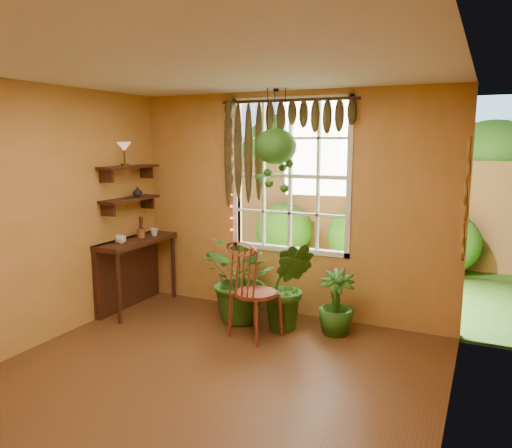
{
  "coord_description": "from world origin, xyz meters",
  "views": [
    {
      "loc": [
        2.18,
        -3.32,
        2.13
      ],
      "look_at": [
        0.08,
        1.15,
        1.29
      ],
      "focal_mm": 35.0,
      "sensor_mm": 36.0,
      "label": 1
    }
  ],
  "objects_px": {
    "counter_ledge": "(131,265)",
    "hanging_basket": "(276,151)",
    "potted_plant_left": "(243,279)",
    "potted_plant_mid": "(288,286)",
    "windsor_chair": "(253,305)"
  },
  "relations": [
    {
      "from": "counter_ledge",
      "to": "potted_plant_mid",
      "type": "height_order",
      "value": "potted_plant_mid"
    },
    {
      "from": "counter_ledge",
      "to": "potted_plant_mid",
      "type": "relative_size",
      "value": 1.18
    },
    {
      "from": "potted_plant_left",
      "to": "hanging_basket",
      "type": "bearing_deg",
      "value": 41.4
    },
    {
      "from": "potted_plant_left",
      "to": "windsor_chair",
      "type": "bearing_deg",
      "value": -50.64
    },
    {
      "from": "counter_ledge",
      "to": "windsor_chair",
      "type": "distance_m",
      "value": 1.89
    },
    {
      "from": "windsor_chair",
      "to": "potted_plant_mid",
      "type": "relative_size",
      "value": 1.22
    },
    {
      "from": "windsor_chair",
      "to": "potted_plant_left",
      "type": "bearing_deg",
      "value": 146.89
    },
    {
      "from": "counter_ledge",
      "to": "windsor_chair",
      "type": "bearing_deg",
      "value": -7.63
    },
    {
      "from": "potted_plant_left",
      "to": "hanging_basket",
      "type": "distance_m",
      "value": 1.53
    },
    {
      "from": "hanging_basket",
      "to": "potted_plant_mid",
      "type": "bearing_deg",
      "value": -44.61
    },
    {
      "from": "potted_plant_left",
      "to": "potted_plant_mid",
      "type": "distance_m",
      "value": 0.56
    },
    {
      "from": "counter_ledge",
      "to": "hanging_basket",
      "type": "xyz_separation_m",
      "value": [
        1.84,
        0.38,
        1.45
      ]
    },
    {
      "from": "potted_plant_left",
      "to": "potted_plant_mid",
      "type": "bearing_deg",
      "value": -1.26
    },
    {
      "from": "counter_ledge",
      "to": "potted_plant_mid",
      "type": "distance_m",
      "value": 2.12
    },
    {
      "from": "windsor_chair",
      "to": "potted_plant_mid",
      "type": "xyz_separation_m",
      "value": [
        0.25,
        0.36,
        0.15
      ]
    }
  ]
}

